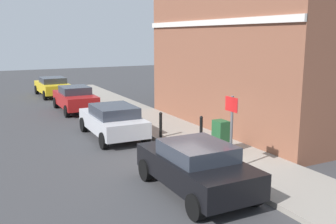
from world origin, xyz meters
The scene contains 11 objects.
ground centered at (0.00, 0.00, 0.00)m, with size 80.00×80.00×0.00m, color #38383A.
sidewalk centered at (1.86, 6.00, 0.07)m, with size 2.68×30.00×0.15m, color gray.
corner_building centered at (6.70, 3.39, 3.92)m, with size 7.11×10.78×7.85m.
car_black centered at (-0.69, -2.13, 0.74)m, with size 1.92×3.93×1.40m.
car_silver centered at (-0.78, 4.39, 0.74)m, with size 1.96×4.12×1.39m.
car_red centered at (-0.76, 10.84, 0.74)m, with size 1.84×4.07×1.42m.
car_yellow centered at (-0.81, 17.05, 0.71)m, with size 1.97×4.15×1.34m.
utility_cabinet centered at (1.73, 0.19, 0.68)m, with size 0.46×0.61×1.15m.
bollard_near_cabinet centered at (1.83, 1.63, 0.70)m, with size 0.14×0.14×1.04m.
bollard_far_kerb centered at (0.77, 3.01, 0.70)m, with size 0.14×0.14×1.04m.
street_sign centered at (0.96, -1.44, 1.66)m, with size 0.08×0.60×2.30m.
Camera 1 is at (-5.92, -10.64, 4.22)m, focal length 41.30 mm.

